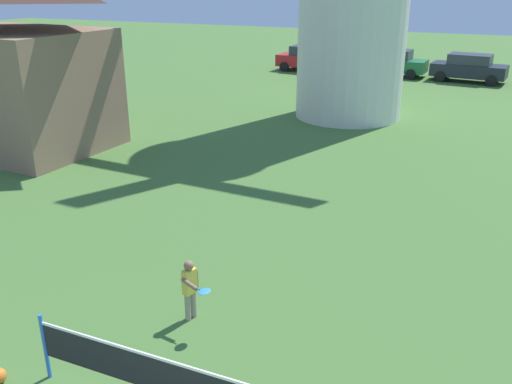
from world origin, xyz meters
TOP-DOWN VIEW (x-y plane):
  - player_far at (-1.18, 4.16)m, footprint 0.67×0.62m
  - parked_car_red at (-7.76, 30.76)m, footprint 4.12×2.10m
  - parked_car_green at (-2.81, 31.11)m, footprint 4.40×2.10m
  - parked_car_black at (1.71, 30.75)m, footprint 4.20×2.26m
  - chapel at (-11.95, 11.06)m, footprint 6.58×5.01m

SIDE VIEW (x-z plane):
  - player_far at x=-1.18m, z-range 0.08..1.22m
  - parked_car_red at x=-7.76m, z-range 0.03..1.59m
  - parked_car_black at x=1.71m, z-range 0.03..1.59m
  - parked_car_green at x=-2.81m, z-range 0.03..1.59m
  - chapel at x=-11.95m, z-range -0.52..7.08m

